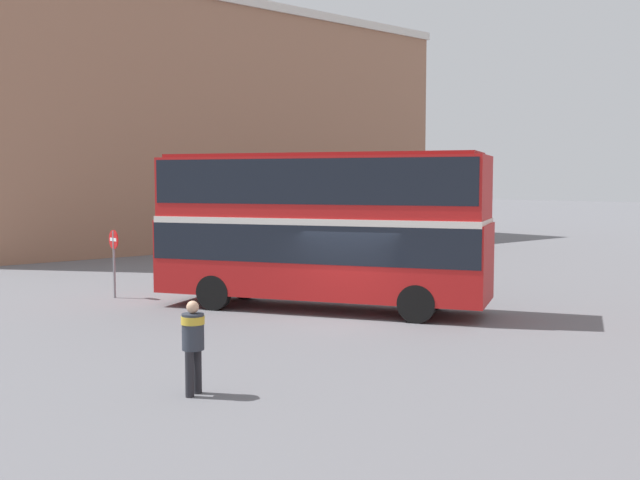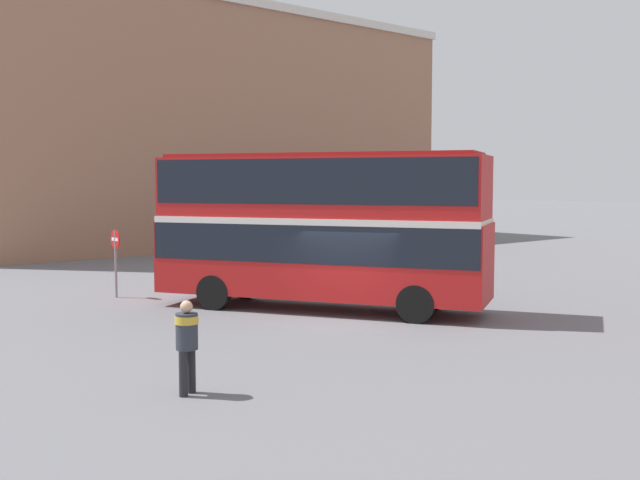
# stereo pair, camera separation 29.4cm
# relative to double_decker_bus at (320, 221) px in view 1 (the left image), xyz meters

# --- Properties ---
(ground_plane) EXTENTS (240.00, 240.00, 0.00)m
(ground_plane) POSITION_rel_double_decker_bus_xyz_m (1.82, -0.60, -2.74)
(ground_plane) COLOR slate
(building_row_left) EXTENTS (10.21, 31.66, 14.44)m
(building_row_left) POSITION_rel_double_decker_bus_xyz_m (-23.59, 10.78, 4.50)
(building_row_left) COLOR #9E7056
(building_row_left) RESTS_ON ground_plane
(double_decker_bus) EXTENTS (10.09, 7.18, 4.76)m
(double_decker_bus) POSITION_rel_double_decker_bus_xyz_m (0.00, 0.00, 0.00)
(double_decker_bus) COLOR red
(double_decker_bus) RESTS_ON ground_plane
(pedestrian_foreground) EXTENTS (0.58, 0.58, 1.76)m
(pedestrian_foreground) POSITION_rel_double_decker_bus_xyz_m (5.36, -7.80, -1.66)
(pedestrian_foreground) COLOR #232328
(pedestrian_foreground) RESTS_ON ground_plane
(parked_car_kerb_near) EXTENTS (4.64, 2.71, 1.57)m
(parked_car_kerb_near) POSITION_rel_double_decker_bus_xyz_m (-9.65, 14.71, -1.94)
(parked_car_kerb_near) COLOR navy
(parked_car_kerb_near) RESTS_ON ground_plane
(no_entry_sign) EXTENTS (0.65, 0.08, 2.30)m
(no_entry_sign) POSITION_rel_double_decker_bus_xyz_m (-6.31, -3.69, -1.18)
(no_entry_sign) COLOR gray
(no_entry_sign) RESTS_ON ground_plane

